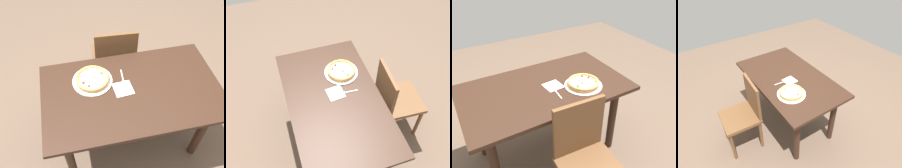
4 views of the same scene
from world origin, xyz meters
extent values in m
plane|color=brown|center=(0.00, 0.00, 0.00)|extent=(6.00, 6.00, 0.00)
cube|color=#331E14|center=(0.00, 0.00, 0.72)|extent=(1.36, 0.79, 0.03)
cylinder|color=#331E14|center=(-0.55, -0.26, 0.35)|extent=(0.07, 0.07, 0.71)
cylinder|color=#331E14|center=(0.55, -0.26, 0.35)|extent=(0.07, 0.07, 0.71)
cylinder|color=#331E14|center=(-0.55, 0.26, 0.35)|extent=(0.07, 0.07, 0.71)
cylinder|color=#331E14|center=(0.55, 0.26, 0.35)|extent=(0.07, 0.07, 0.71)
cylinder|color=brown|center=(0.16, -0.86, 0.21)|extent=(0.04, 0.04, 0.43)
cylinder|color=brown|center=(-0.18, -0.84, 0.21)|extent=(0.04, 0.04, 0.43)
cylinder|color=brown|center=(0.18, -0.52, 0.21)|extent=(0.04, 0.04, 0.43)
cylinder|color=brown|center=(-0.16, -0.50, 0.21)|extent=(0.04, 0.04, 0.43)
cube|color=brown|center=(0.00, -0.68, 0.45)|extent=(0.42, 0.42, 0.04)
cube|color=brown|center=(0.01, -0.49, 0.68)|extent=(0.38, 0.05, 0.42)
cylinder|color=white|center=(0.28, -0.15, 0.74)|extent=(0.31, 0.31, 0.01)
cylinder|color=tan|center=(0.28, -0.15, 0.76)|extent=(0.26, 0.26, 0.02)
cylinder|color=beige|center=(0.28, -0.15, 0.77)|extent=(0.23, 0.23, 0.01)
torus|color=tan|center=(0.28, -0.15, 0.78)|extent=(0.26, 0.26, 0.02)
sphere|color=maroon|center=(0.35, -0.12, 0.78)|extent=(0.02, 0.02, 0.02)
sphere|color=#4C9E38|center=(0.20, -0.19, 0.78)|extent=(0.02, 0.02, 0.02)
sphere|color=gold|center=(0.37, -0.19, 0.78)|extent=(0.02, 0.02, 0.02)
sphere|color=#E58C7F|center=(0.26, -0.16, 0.78)|extent=(0.02, 0.02, 0.02)
sphere|color=maroon|center=(0.31, -0.08, 0.78)|extent=(0.02, 0.02, 0.02)
cube|color=silver|center=(0.04, -0.17, 0.74)|extent=(0.02, 0.11, 0.00)
cube|color=silver|center=(0.04, -0.08, 0.74)|extent=(0.03, 0.05, 0.00)
cube|color=white|center=(0.06, -0.03, 0.74)|extent=(0.15, 0.15, 0.00)
camera|label=1|loc=(0.40, 1.11, 2.21)|focal=39.90mm
camera|label=2|loc=(-1.25, 0.38, 2.50)|focal=41.21mm
camera|label=3|loc=(-0.66, -1.45, 1.76)|focal=36.87mm
camera|label=4|loc=(1.62, -1.08, 2.13)|focal=31.84mm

